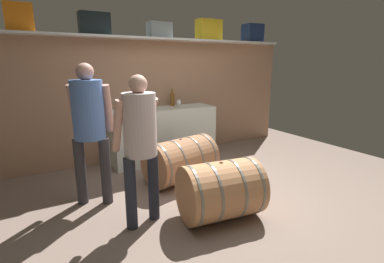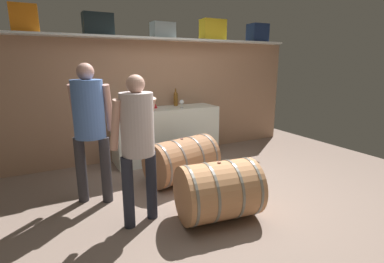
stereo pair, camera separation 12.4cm
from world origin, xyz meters
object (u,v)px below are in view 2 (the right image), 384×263
object	(u,v)px
red_funnel	(154,104)
visitor_tasting	(137,135)
winemaker_pouring	(90,120)
work_cabinet	(166,134)
wine_bottle_amber	(176,98)
wine_glass	(182,102)
toolcase_orange	(24,18)
wine_barrel_near	(182,160)
toolcase_yellow	(213,30)
toolcase_navy	(258,33)
toolcase_black	(98,24)
toolcase_grey	(163,30)
wine_barrel_far	(218,191)

from	to	relation	value
red_funnel	visitor_tasting	xyz separation A→B (m)	(-0.85, -1.84, -0.01)
winemaker_pouring	work_cabinet	bearing A→B (deg)	66.26
work_cabinet	wine_bottle_amber	xyz separation A→B (m)	(0.26, 0.16, 0.57)
wine_glass	toolcase_orange	bearing A→B (deg)	171.89
winemaker_pouring	visitor_tasting	size ratio (longest dim) A/B	1.07
toolcase_orange	wine_barrel_near	bearing A→B (deg)	-32.95
wine_glass	visitor_tasting	bearing A→B (deg)	-127.60
toolcase_yellow	winemaker_pouring	distance (m)	2.92
wine_glass	visitor_tasting	distance (m)	2.07
visitor_tasting	toolcase_orange	bearing A→B (deg)	100.43
toolcase_navy	wine_barrel_near	bearing A→B (deg)	-148.69
red_funnel	toolcase_black	bearing A→B (deg)	172.51
wine_glass	wine_bottle_amber	bearing A→B (deg)	86.32
wine_glass	red_funnel	world-z (taller)	wine_glass
toolcase_grey	winemaker_pouring	size ratio (longest dim) A/B	0.23
toolcase_yellow	toolcase_grey	bearing A→B (deg)	-178.24
wine_bottle_amber	winemaker_pouring	size ratio (longest dim) A/B	0.19
work_cabinet	toolcase_black	bearing A→B (deg)	168.94
wine_glass	winemaker_pouring	size ratio (longest dim) A/B	0.09
visitor_tasting	toolcase_navy	bearing A→B (deg)	18.71
toolcase_navy	wine_barrel_far	distance (m)	3.71
toolcase_black	winemaker_pouring	bearing A→B (deg)	-108.54
toolcase_orange	visitor_tasting	size ratio (longest dim) A/B	0.23
wine_bottle_amber	visitor_tasting	distance (m)	2.31
toolcase_black	toolcase_orange	bearing A→B (deg)	179.15
wine_bottle_amber	wine_barrel_near	size ratio (longest dim) A/B	0.29
toolcase_navy	wine_bottle_amber	xyz separation A→B (m)	(-1.76, -0.02, -1.16)
toolcase_grey	toolcase_yellow	bearing A→B (deg)	-3.14
wine_barrel_near	toolcase_yellow	bearing A→B (deg)	31.97
red_funnel	toolcase_yellow	bearing A→B (deg)	5.03
wine_glass	work_cabinet	bearing A→B (deg)	154.03
red_funnel	wine_barrel_far	bearing A→B (deg)	-92.53
toolcase_orange	wine_barrel_near	distance (m)	2.80
work_cabinet	red_funnel	bearing A→B (deg)	154.06
toolcase_black	wine_glass	world-z (taller)	toolcase_black
red_funnel	visitor_tasting	size ratio (longest dim) A/B	0.08
wine_barrel_near	toolcase_orange	bearing A→B (deg)	133.22
toolcase_orange	toolcase_yellow	bearing A→B (deg)	1.16
wine_glass	wine_barrel_far	bearing A→B (deg)	-104.64
toolcase_grey	wine_barrel_far	size ratio (longest dim) A/B	0.43
wine_barrel_far	winemaker_pouring	xyz separation A→B (m)	(-1.09, 1.01, 0.68)
toolcase_orange	toolcase_navy	distance (m)	3.92
work_cabinet	winemaker_pouring	bearing A→B (deg)	-142.26
toolcase_yellow	winemaker_pouring	bearing A→B (deg)	-150.57
toolcase_black	toolcase_grey	bearing A→B (deg)	-0.85
work_cabinet	red_funnel	distance (m)	0.54
wine_glass	red_funnel	distance (m)	0.46
wine_barrel_far	toolcase_yellow	bearing A→B (deg)	67.66
wine_barrel_far	wine_bottle_amber	bearing A→B (deg)	83.93
toolcase_orange	toolcase_black	bearing A→B (deg)	1.16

